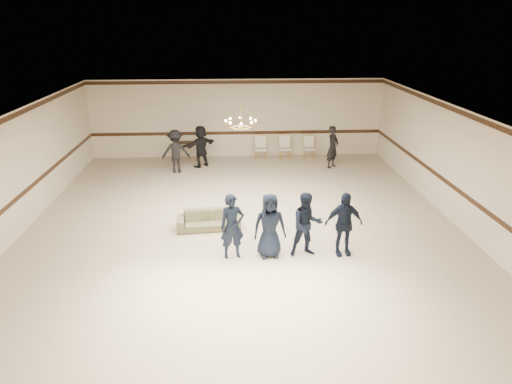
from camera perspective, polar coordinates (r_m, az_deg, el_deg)
room at (r=12.83m, az=-1.70°, el=2.72°), size 12.01×14.01×3.21m
chair_rail at (r=19.73m, az=-2.29°, el=7.19°), size 12.00×0.02×0.14m
crown_molding at (r=19.37m, az=-2.37°, el=13.19°), size 12.00×0.02×0.14m
chandelier at (r=13.49m, az=-1.88°, el=9.18°), size 0.94×0.94×0.89m
boy_a at (r=11.27m, az=-2.91°, el=-4.21°), size 0.66×0.50×1.61m
boy_b at (r=11.31m, az=1.67°, el=-4.10°), size 0.83×0.58×1.61m
boy_c at (r=11.41m, az=6.19°, el=-3.98°), size 0.84×0.69×1.61m
boy_d at (r=11.59m, az=10.59°, el=-3.83°), size 0.97×0.46×1.61m
settee at (r=13.05m, az=-5.79°, el=-3.39°), size 1.79×0.81×0.51m
adult_left at (r=17.85m, az=-9.72°, el=4.88°), size 1.09×0.67×1.63m
adult_mid at (r=18.45m, az=-6.71°, el=5.54°), size 1.47×1.33×1.63m
adult_right at (r=18.46m, az=9.30°, el=5.42°), size 0.69×0.70×1.63m
banquet_chair_left at (r=19.22m, az=0.57°, el=5.27°), size 0.47×0.47×0.97m
banquet_chair_mid at (r=19.31m, az=3.55°, el=5.30°), size 0.51×0.51×0.97m
banquet_chair_right at (r=19.46m, az=6.49°, el=5.32°), size 0.49×0.49×0.97m
console_table at (r=19.48m, az=-8.34°, el=4.95°), size 0.93×0.41×0.77m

